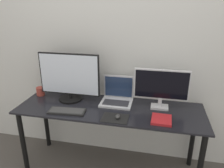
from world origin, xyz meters
The scene contains 10 objects.
wall_back centered at (0.00, 0.65, 1.25)m, with size 7.00×0.05×2.50m.
desk centered at (0.00, 0.29, 0.62)m, with size 1.79×0.58×0.72m.
monitor_left centered at (-0.44, 0.39, 0.97)m, with size 0.63×0.24×0.49m.
monitor_right centered at (0.47, 0.39, 0.94)m, with size 0.51×0.12×0.38m.
laptop centered at (0.04, 0.44, 0.79)m, with size 0.31×0.25×0.26m.
keyboard centered at (-0.37, 0.12, 0.73)m, with size 0.35×0.16×0.02m.
mousepad centered at (0.09, 0.10, 0.73)m, with size 0.23×0.18×0.00m.
mouse centered at (0.11, 0.10, 0.75)m, with size 0.04×0.07×0.03m.
book centered at (0.49, 0.15, 0.74)m, with size 0.18×0.19×0.02m.
mug centered at (-0.81, 0.43, 0.77)m, with size 0.09×0.09×0.09m.
Camera 1 is at (0.42, -1.55, 1.69)m, focal length 35.00 mm.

